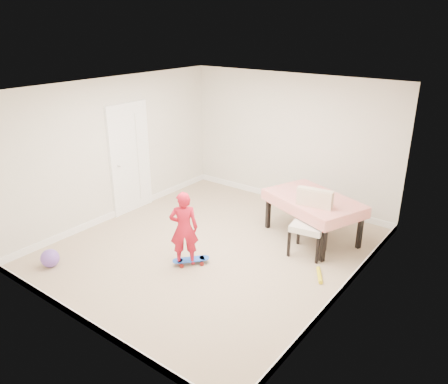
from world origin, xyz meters
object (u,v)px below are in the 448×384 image
Objects in this scene: balloon at (50,258)px; skateboard at (191,261)px; dining_chair at (309,224)px; dining_table at (312,218)px; child at (184,231)px.

skateboard is at bearing 38.85° from balloon.
dining_chair is 4.03m from balloon.
balloon is at bearing -145.89° from dining_chair.
dining_table is at bearing 11.72° from skateboard.
dining_chair is at bearing -173.68° from child.
skateboard is 0.55m from child.
dining_chair is 1.97m from child.
dining_chair is at bearing -1.84° from skateboard.
child is 4.19× the size of balloon.
dining_chair reaches higher than dining_table.
child is (-1.33, -1.46, 0.07)m from dining_chair.
balloon is at bearing 169.73° from skateboard.
child reaches higher than skateboard.
dining_table is 1.53× the size of dining_chair.
dining_table is at bearing 50.00° from balloon.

